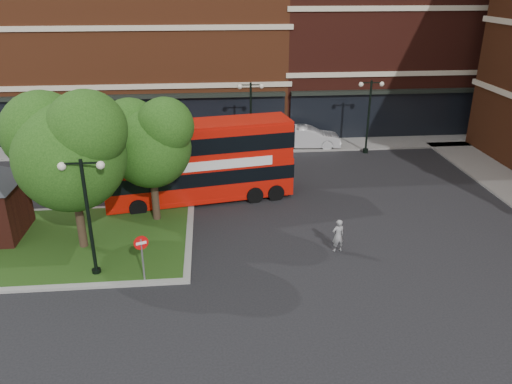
{
  "coord_description": "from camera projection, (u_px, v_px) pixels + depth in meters",
  "views": [
    {
      "loc": [
        -0.67,
        -17.68,
        11.08
      ],
      "look_at": [
        1.32,
        3.56,
        2.0
      ],
      "focal_mm": 35.0,
      "sensor_mm": 36.0,
      "label": 1
    }
  ],
  "objects": [
    {
      "name": "terrace_far_left",
      "position": [
        114.0,
        36.0,
        39.15
      ],
      "size": [
        26.0,
        12.0,
        14.0
      ],
      "primitive_type": "cube",
      "color": "brown",
      "rests_on": "ground"
    },
    {
      "name": "tree_island_west",
      "position": [
        67.0,
        146.0,
        20.51
      ],
      "size": [
        5.4,
        4.71,
        7.21
      ],
      "color": "#2D2116",
      "rests_on": "ground"
    },
    {
      "name": "ground",
      "position": [
        232.0,
        271.0,
        20.59
      ],
      "size": [
        120.0,
        120.0,
        0.0
      ],
      "primitive_type": "plane",
      "color": "black",
      "rests_on": "ground"
    },
    {
      "name": "tree_island_east",
      "position": [
        149.0,
        139.0,
        23.26
      ],
      "size": [
        4.46,
        3.9,
        6.29
      ],
      "color": "#2D2116",
      "rests_on": "ground"
    },
    {
      "name": "bus",
      "position": [
        199.0,
        157.0,
        26.34
      ],
      "size": [
        10.16,
        3.96,
        3.79
      ],
      "rotation": [
        0.0,
        0.0,
        0.18
      ],
      "color": "#BF1107",
      "rests_on": "ground"
    },
    {
      "name": "traffic_island",
      "position": [
        53.0,
        243.0,
        22.63
      ],
      "size": [
        12.6,
        7.6,
        0.15
      ],
      "color": "gray",
      "rests_on": "ground"
    },
    {
      "name": "terrace_far_right",
      "position": [
        387.0,
        21.0,
        40.64
      ],
      "size": [
        18.0,
        12.0,
        16.0
      ],
      "primitive_type": "cube",
      "color": "#471911",
      "rests_on": "ground"
    },
    {
      "name": "lamp_island",
      "position": [
        88.0,
        213.0,
        19.2
      ],
      "size": [
        1.72,
        0.36,
        5.0
      ],
      "color": "black",
      "rests_on": "ground"
    },
    {
      "name": "lamp_far_left",
      "position": [
        251.0,
        116.0,
        32.94
      ],
      "size": [
        1.72,
        0.36,
        5.0
      ],
      "color": "black",
      "rests_on": "ground"
    },
    {
      "name": "car_white",
      "position": [
        307.0,
        137.0,
        35.47
      ],
      "size": [
        4.79,
        1.94,
        1.55
      ],
      "primitive_type": "imported",
      "rotation": [
        0.0,
        0.0,
        1.5
      ],
      "color": "silver",
      "rests_on": "ground"
    },
    {
      "name": "no_entry_sign",
      "position": [
        142.0,
        250.0,
        19.25
      ],
      "size": [
        0.55,
        0.24,
        2.08
      ],
      "rotation": [
        0.0,
        0.0,
        0.35
      ],
      "color": "slate",
      "rests_on": "ground"
    },
    {
      "name": "woman",
      "position": [
        338.0,
        236.0,
        21.83
      ],
      "size": [
        0.63,
        0.48,
        1.54
      ],
      "primitive_type": "imported",
      "rotation": [
        0.0,
        0.0,
        3.37
      ],
      "color": "gray",
      "rests_on": "ground"
    },
    {
      "name": "lamp_far_right",
      "position": [
        369.0,
        113.0,
        33.62
      ],
      "size": [
        1.72,
        0.36,
        5.0
      ],
      "color": "black",
      "rests_on": "ground"
    },
    {
      "name": "car_silver",
      "position": [
        176.0,
        143.0,
        34.73
      ],
      "size": [
        3.97,
        2.02,
        1.29
      ],
      "primitive_type": "imported",
      "rotation": [
        0.0,
        0.0,
        1.71
      ],
      "color": "silver",
      "rests_on": "ground"
    },
    {
      "name": "pavement_far",
      "position": [
        221.0,
        147.0,
        35.68
      ],
      "size": [
        44.0,
        3.0,
        0.12
      ],
      "primitive_type": "cube",
      "color": "slate",
      "rests_on": "ground"
    }
  ]
}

